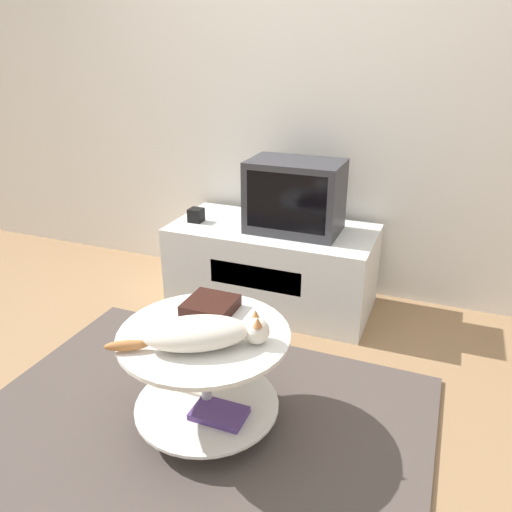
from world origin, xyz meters
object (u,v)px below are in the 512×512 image
object	(u,v)px
dvd_box	(211,306)
cat	(201,333)
tv	(295,196)
speaker	(196,215)

from	to	relation	value
dvd_box	cat	world-z (taller)	cat
tv	cat	bearing A→B (deg)	-88.48
speaker	cat	distance (m)	1.33
dvd_box	cat	bearing A→B (deg)	-70.81
tv	cat	distance (m)	1.25
tv	speaker	distance (m)	0.63
dvd_box	cat	distance (m)	0.27
tv	speaker	size ratio (longest dim) A/B	6.43
tv	cat	size ratio (longest dim) A/B	0.95
speaker	dvd_box	world-z (taller)	speaker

